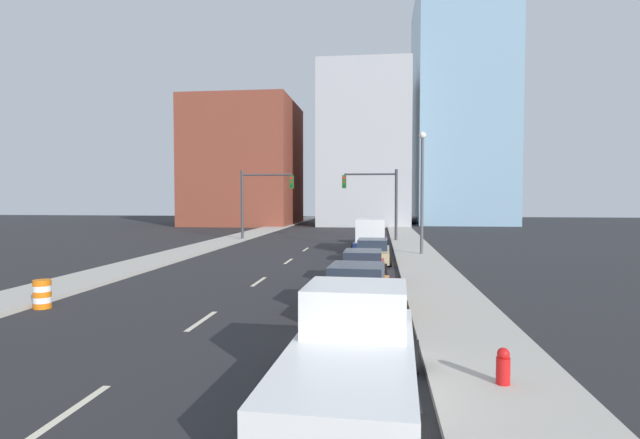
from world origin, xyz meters
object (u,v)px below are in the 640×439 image
object	(u,v)px
sedan_tan	(373,252)
sedan_silver	(370,236)
fire_hydrant	(503,370)
box_truck_navy	(371,236)
traffic_barrel	(42,294)
sedan_orange	(357,291)
traffic_signal_right	(380,194)
street_lamp	(422,184)
pickup_truck_white	(352,357)
traffic_signal_left	(257,195)
sedan_red	(363,268)

from	to	relation	value
sedan_tan	sedan_silver	bearing A→B (deg)	92.73
fire_hydrant	box_truck_navy	world-z (taller)	box_truck_navy
traffic_barrel	sedan_tan	distance (m)	16.82
traffic_barrel	sedan_silver	xyz separation A→B (m)	(10.30, 25.18, 0.16)
sedan_orange	sedan_tan	xyz separation A→B (m)	(0.33, 12.41, -0.07)
fire_hydrant	sedan_tan	size ratio (longest dim) A/B	0.17
traffic_signal_right	sedan_tan	distance (m)	14.54
street_lamp	pickup_truck_white	xyz separation A→B (m)	(-3.11, -23.15, -3.74)
fire_hydrant	sedan_silver	bearing A→B (deg)	95.78
traffic_barrel	sedan_tan	bearing A→B (deg)	50.47
box_truck_navy	sedan_silver	world-z (taller)	box_truck_navy
traffic_signal_left	sedan_silver	distance (m)	10.49
sedan_orange	pickup_truck_white	bearing A→B (deg)	-84.76
pickup_truck_white	sedan_tan	distance (m)	19.34
box_truck_navy	sedan_silver	xyz separation A→B (m)	(-0.20, 6.24, -0.43)
traffic_signal_right	sedan_red	world-z (taller)	traffic_signal_right
traffic_signal_left	sedan_red	world-z (taller)	traffic_signal_left
traffic_barrel	pickup_truck_white	distance (m)	12.38
street_lamp	sedan_tan	distance (m)	6.25
traffic_signal_right	sedan_red	distance (m)	21.27
street_lamp	sedan_red	distance (m)	11.84
traffic_signal_right	traffic_signal_left	bearing A→B (deg)	180.00
street_lamp	fire_hydrant	distance (m)	22.73
traffic_signal_left	box_truck_navy	bearing A→B (deg)	-39.39
traffic_signal_right	sedan_silver	world-z (taller)	traffic_signal_right
traffic_signal_left	street_lamp	xyz separation A→B (m)	(13.19, -10.33, 0.59)
traffic_barrel	street_lamp	bearing A→B (deg)	50.72
fire_hydrant	pickup_truck_white	xyz separation A→B (m)	(-2.79, -0.81, 0.40)
traffic_signal_left	street_lamp	world-z (taller)	street_lamp
traffic_signal_left	fire_hydrant	distance (m)	35.30
traffic_signal_right	box_truck_navy	bearing A→B (deg)	-94.27
pickup_truck_white	sedan_tan	world-z (taller)	pickup_truck_white
sedan_red	box_truck_navy	world-z (taller)	box_truck_navy
traffic_signal_right	box_truck_navy	world-z (taller)	traffic_signal_right
pickup_truck_white	sedan_orange	world-z (taller)	pickup_truck_white
fire_hydrant	sedan_tan	xyz separation A→B (m)	(-2.70, 18.53, 0.21)
sedan_tan	fire_hydrant	bearing A→B (deg)	-80.87
traffic_barrel	box_truck_navy	xyz separation A→B (m)	(10.49, 18.93, 0.59)
street_lamp	sedan_orange	bearing A→B (deg)	-101.68
sedan_orange	traffic_barrel	bearing A→B (deg)	-173.64
traffic_signal_left	pickup_truck_white	xyz separation A→B (m)	(10.08, -33.48, -3.15)
sedan_orange	sedan_red	bearing A→B (deg)	93.17
traffic_barrel	sedan_red	xyz separation A→B (m)	(10.38, 6.11, 0.18)
fire_hydrant	sedan_red	world-z (taller)	sedan_red
pickup_truck_white	box_truck_navy	xyz separation A→B (m)	(-0.12, 25.31, 0.25)
street_lamp	sedan_tan	bearing A→B (deg)	-128.42
traffic_barrel	fire_hydrant	xyz separation A→B (m)	(13.41, -5.56, -0.06)
fire_hydrant	box_truck_navy	bearing A→B (deg)	96.78
traffic_barrel	sedan_orange	world-z (taller)	sedan_orange
traffic_signal_left	pickup_truck_white	world-z (taller)	traffic_signal_left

